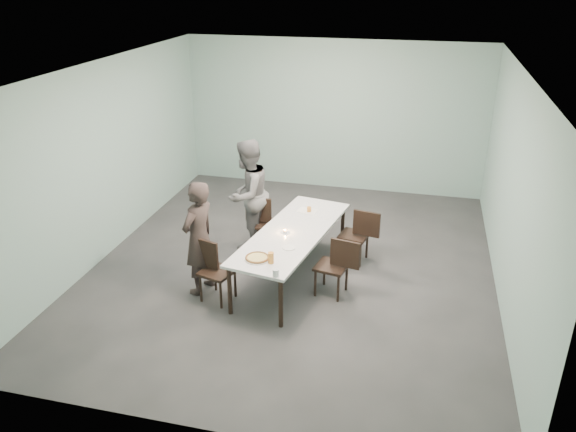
% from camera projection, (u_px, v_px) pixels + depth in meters
% --- Properties ---
extents(ground, '(7.00, 7.00, 0.00)m').
position_uv_depth(ground, '(294.00, 265.00, 8.73)').
color(ground, '#333335').
rests_on(ground, ground).
extents(room_shell, '(6.02, 7.02, 3.01)m').
position_uv_depth(room_shell, '(294.00, 139.00, 7.90)').
color(room_shell, '#8FB4AD').
rests_on(room_shell, ground).
extents(table, '(1.34, 2.72, 0.75)m').
position_uv_depth(table, '(292.00, 235.00, 8.13)').
color(table, white).
rests_on(table, ground).
extents(chair_near_left, '(0.65, 0.52, 0.87)m').
position_uv_depth(chair_near_left, '(212.00, 266.00, 7.69)').
color(chair_near_left, black).
rests_on(chair_near_left, ground).
extents(chair_far_left, '(0.63, 0.45, 0.87)m').
position_uv_depth(chair_far_left, '(265.00, 220.00, 9.08)').
color(chair_far_left, black).
rests_on(chair_far_left, ground).
extents(chair_near_right, '(0.64, 0.49, 0.87)m').
position_uv_depth(chair_near_right, '(337.00, 263.00, 7.76)').
color(chair_near_right, black).
rests_on(chair_near_right, ground).
extents(chair_far_right, '(0.64, 0.49, 0.87)m').
position_uv_depth(chair_far_right, '(359.00, 232.00, 8.65)').
color(chair_far_right, black).
rests_on(chair_far_right, ground).
extents(diner_near, '(0.55, 0.69, 1.65)m').
position_uv_depth(diner_near, '(199.00, 238.00, 7.74)').
color(diner_near, black).
rests_on(diner_near, ground).
extents(diner_far, '(0.92, 1.04, 1.80)m').
position_uv_depth(diner_far, '(248.00, 194.00, 9.01)').
color(diner_far, slate).
rests_on(diner_far, ground).
extents(pizza, '(0.34, 0.34, 0.04)m').
position_uv_depth(pizza, '(257.00, 258.00, 7.34)').
color(pizza, white).
rests_on(pizza, table).
extents(side_plate, '(0.18, 0.18, 0.01)m').
position_uv_depth(side_plate, '(289.00, 248.00, 7.63)').
color(side_plate, white).
rests_on(side_plate, table).
extents(beer_glass, '(0.08, 0.08, 0.15)m').
position_uv_depth(beer_glass, '(271.00, 258.00, 7.22)').
color(beer_glass, orange).
rests_on(beer_glass, table).
extents(water_tumbler, '(0.08, 0.08, 0.09)m').
position_uv_depth(water_tumbler, '(276.00, 273.00, 6.94)').
color(water_tumbler, silver).
rests_on(water_tumbler, table).
extents(tealight, '(0.06, 0.06, 0.05)m').
position_uv_depth(tealight, '(285.00, 231.00, 8.06)').
color(tealight, silver).
rests_on(tealight, table).
extents(amber_tumbler, '(0.07, 0.07, 0.08)m').
position_uv_depth(amber_tumbler, '(309.00, 209.00, 8.74)').
color(amber_tumbler, orange).
rests_on(amber_tumbler, table).
extents(menu, '(0.33, 0.27, 0.01)m').
position_uv_depth(menu, '(307.00, 211.00, 8.78)').
color(menu, silver).
rests_on(menu, table).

